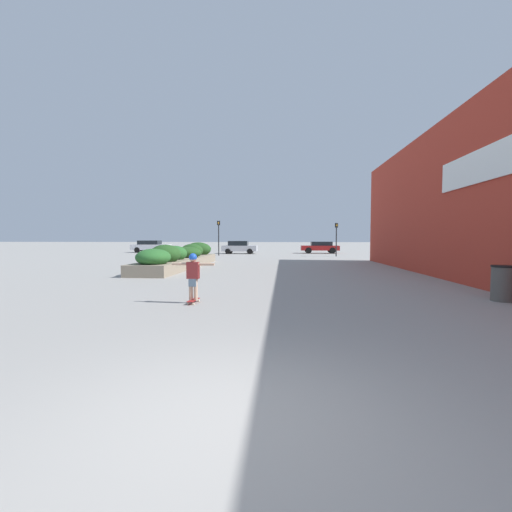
{
  "coord_description": "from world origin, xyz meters",
  "views": [
    {
      "loc": [
        0.58,
        -3.26,
        1.83
      ],
      "look_at": [
        -0.92,
        15.52,
        0.84
      ],
      "focal_mm": 24.0,
      "sensor_mm": 36.0,
      "label": 1
    }
  ],
  "objects_px": {
    "trash_bin": "(503,283)",
    "car_center_right": "(320,247)",
    "skateboard": "(193,301)",
    "car_center_left": "(151,246)",
    "car_leftmost": "(410,246)",
    "skateboarder": "(193,272)",
    "traffic_light_left": "(219,232)",
    "traffic_light_right": "(336,234)",
    "car_rightmost": "(239,247)"
  },
  "relations": [
    {
      "from": "traffic_light_left",
      "to": "car_leftmost",
      "type": "bearing_deg",
      "value": 17.03
    },
    {
      "from": "car_center_right",
      "to": "trash_bin",
      "type": "bearing_deg",
      "value": -176.43
    },
    {
      "from": "car_center_right",
      "to": "traffic_light_right",
      "type": "xyz_separation_m",
      "value": [
        0.86,
        -6.78,
        1.51
      ]
    },
    {
      "from": "trash_bin",
      "to": "car_center_right",
      "type": "height_order",
      "value": "car_center_right"
    },
    {
      "from": "skateboarder",
      "to": "car_center_right",
      "type": "bearing_deg",
      "value": 81.46
    },
    {
      "from": "car_center_left",
      "to": "trash_bin",
      "type": "bearing_deg",
      "value": 36.12
    },
    {
      "from": "trash_bin",
      "to": "traffic_light_left",
      "type": "xyz_separation_m",
      "value": [
        -13.03,
        24.68,
        1.93
      ]
    },
    {
      "from": "skateboard",
      "to": "car_center_left",
      "type": "height_order",
      "value": "car_center_left"
    },
    {
      "from": "car_center_right",
      "to": "car_rightmost",
      "type": "bearing_deg",
      "value": 100.03
    },
    {
      "from": "car_center_right",
      "to": "car_rightmost",
      "type": "xyz_separation_m",
      "value": [
        -9.52,
        -1.68,
        0.01
      ]
    },
    {
      "from": "trash_bin",
      "to": "traffic_light_left",
      "type": "height_order",
      "value": "traffic_light_left"
    },
    {
      "from": "trash_bin",
      "to": "car_center_right",
      "type": "distance_m",
      "value": 31.01
    },
    {
      "from": "skateboarder",
      "to": "traffic_light_left",
      "type": "xyz_separation_m",
      "value": [
        -4.17,
        25.69,
        1.56
      ]
    },
    {
      "from": "trash_bin",
      "to": "skateboard",
      "type": "bearing_deg",
      "value": -173.49
    },
    {
      "from": "car_center_left",
      "to": "traffic_light_left",
      "type": "xyz_separation_m",
      "value": [
        9.98,
        -6.86,
        1.64
      ]
    },
    {
      "from": "skateboarder",
      "to": "car_center_left",
      "type": "bearing_deg",
      "value": 117.19
    },
    {
      "from": "car_center_right",
      "to": "car_rightmost",
      "type": "height_order",
      "value": "car_rightmost"
    },
    {
      "from": "skateboard",
      "to": "skateboarder",
      "type": "bearing_deg",
      "value": -81.54
    },
    {
      "from": "skateboarder",
      "to": "car_center_right",
      "type": "xyz_separation_m",
      "value": [
        6.93,
        31.97,
        -0.13
      ]
    },
    {
      "from": "skateboarder",
      "to": "car_center_left",
      "type": "distance_m",
      "value": 35.49
    },
    {
      "from": "car_leftmost",
      "to": "trash_bin",
      "type": "bearing_deg",
      "value": -15.45
    },
    {
      "from": "skateboarder",
      "to": "car_rightmost",
      "type": "distance_m",
      "value": 30.39
    },
    {
      "from": "car_leftmost",
      "to": "car_rightmost",
      "type": "relative_size",
      "value": 1.07
    },
    {
      "from": "traffic_light_left",
      "to": "traffic_light_right",
      "type": "distance_m",
      "value": 11.96
    },
    {
      "from": "skateboard",
      "to": "car_rightmost",
      "type": "distance_m",
      "value": 30.4
    },
    {
      "from": "car_leftmost",
      "to": "car_rightmost",
      "type": "xyz_separation_m",
      "value": [
        -20.11,
        -2.05,
        -0.06
      ]
    },
    {
      "from": "traffic_light_left",
      "to": "car_center_left",
      "type": "bearing_deg",
      "value": 145.52
    },
    {
      "from": "car_leftmost",
      "to": "car_center_left",
      "type": "xyz_separation_m",
      "value": [
        -31.67,
        0.21,
        -0.02
      ]
    },
    {
      "from": "trash_bin",
      "to": "car_leftmost",
      "type": "relative_size",
      "value": 0.24
    },
    {
      "from": "skateboard",
      "to": "skateboarder",
      "type": "distance_m",
      "value": 0.82
    },
    {
      "from": "skateboard",
      "to": "trash_bin",
      "type": "height_order",
      "value": "trash_bin"
    },
    {
      "from": "car_rightmost",
      "to": "car_center_left",
      "type": "bearing_deg",
      "value": -101.08
    },
    {
      "from": "traffic_light_right",
      "to": "trash_bin",
      "type": "bearing_deg",
      "value": -87.46
    },
    {
      "from": "trash_bin",
      "to": "car_center_left",
      "type": "height_order",
      "value": "car_center_left"
    },
    {
      "from": "trash_bin",
      "to": "car_rightmost",
      "type": "distance_m",
      "value": 31.43
    },
    {
      "from": "car_center_right",
      "to": "traffic_light_left",
      "type": "relative_size",
      "value": 1.24
    },
    {
      "from": "skateboard",
      "to": "car_center_right",
      "type": "distance_m",
      "value": 32.71
    },
    {
      "from": "skateboarder",
      "to": "car_leftmost",
      "type": "relative_size",
      "value": 0.3
    },
    {
      "from": "skateboard",
      "to": "trash_bin",
      "type": "xyz_separation_m",
      "value": [
        8.86,
        1.01,
        0.45
      ]
    },
    {
      "from": "skateboard",
      "to": "car_center_right",
      "type": "bearing_deg",
      "value": 81.46
    },
    {
      "from": "car_center_right",
      "to": "traffic_light_left",
      "type": "distance_m",
      "value": 12.86
    },
    {
      "from": "traffic_light_right",
      "to": "car_rightmost",
      "type": "bearing_deg",
      "value": 153.86
    },
    {
      "from": "car_center_left",
      "to": "car_leftmost",
      "type": "bearing_deg",
      "value": 89.61
    },
    {
      "from": "skateboard",
      "to": "car_center_right",
      "type": "xyz_separation_m",
      "value": [
        6.93,
        31.97,
        0.69
      ]
    },
    {
      "from": "car_rightmost",
      "to": "car_center_right",
      "type": "bearing_deg",
      "value": 100.03
    },
    {
      "from": "skateboard",
      "to": "car_leftmost",
      "type": "xyz_separation_m",
      "value": [
        17.52,
        32.33,
        0.76
      ]
    },
    {
      "from": "skateboard",
      "to": "car_center_left",
      "type": "relative_size",
      "value": 0.15
    },
    {
      "from": "car_center_left",
      "to": "car_center_right",
      "type": "distance_m",
      "value": 21.09
    },
    {
      "from": "car_leftmost",
      "to": "traffic_light_right",
      "type": "xyz_separation_m",
      "value": [
        -9.73,
        -7.14,
        1.44
      ]
    },
    {
      "from": "skateboard",
      "to": "traffic_light_right",
      "type": "height_order",
      "value": "traffic_light_right"
    }
  ]
}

